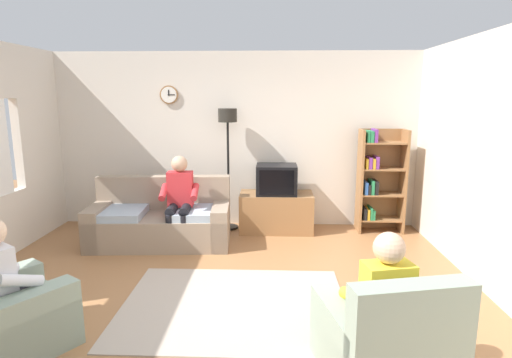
{
  "coord_description": "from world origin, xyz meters",
  "views": [
    {
      "loc": [
        0.56,
        -3.93,
        2.02
      ],
      "look_at": [
        0.37,
        1.02,
        1.05
      ],
      "focal_mm": 29.45,
      "sensor_mm": 36.0,
      "label": 1
    }
  ],
  "objects_px": {
    "tv": "(276,179)",
    "bookshelf": "(378,179)",
    "person_on_couch": "(179,197)",
    "person_in_right_armchair": "(380,297)",
    "tv_stand": "(276,212)",
    "armchair_near_bookshelf": "(383,344)",
    "armchair_near_window": "(1,319)",
    "floor_lamp": "(228,135)",
    "couch": "(161,221)",
    "person_in_left_armchair": "(8,278)"
  },
  "relations": [
    {
      "from": "bookshelf",
      "to": "armchair_near_window",
      "type": "distance_m",
      "value": 5.0
    },
    {
      "from": "tv_stand",
      "to": "armchair_near_bookshelf",
      "type": "distance_m",
      "value": 3.52
    },
    {
      "from": "tv_stand",
      "to": "bookshelf",
      "type": "relative_size",
      "value": 0.71
    },
    {
      "from": "couch",
      "to": "person_on_couch",
      "type": "height_order",
      "value": "person_on_couch"
    },
    {
      "from": "person_on_couch",
      "to": "person_in_left_armchair",
      "type": "distance_m",
      "value": 2.56
    },
    {
      "from": "couch",
      "to": "armchair_near_bookshelf",
      "type": "distance_m",
      "value": 3.68
    },
    {
      "from": "tv",
      "to": "person_in_left_armchair",
      "type": "bearing_deg",
      "value": -124.73
    },
    {
      "from": "tv_stand",
      "to": "armchair_near_bookshelf",
      "type": "height_order",
      "value": "armchair_near_bookshelf"
    },
    {
      "from": "tv_stand",
      "to": "armchair_near_bookshelf",
      "type": "xyz_separation_m",
      "value": [
        0.74,
        -3.44,
        -0.0
      ]
    },
    {
      "from": "bookshelf",
      "to": "floor_lamp",
      "type": "height_order",
      "value": "floor_lamp"
    },
    {
      "from": "floor_lamp",
      "to": "person_in_right_armchair",
      "type": "height_order",
      "value": "floor_lamp"
    },
    {
      "from": "tv",
      "to": "person_in_left_armchair",
      "type": "relative_size",
      "value": 0.54
    },
    {
      "from": "armchair_near_window",
      "to": "person_in_left_armchair",
      "type": "relative_size",
      "value": 1.05
    },
    {
      "from": "armchair_near_bookshelf",
      "to": "floor_lamp",
      "type": "bearing_deg",
      "value": 112.57
    },
    {
      "from": "armchair_near_window",
      "to": "tv",
      "type": "bearing_deg",
      "value": 55.28
    },
    {
      "from": "person_in_left_armchair",
      "to": "person_in_right_armchair",
      "type": "xyz_separation_m",
      "value": [
        2.88,
        -0.21,
        0.0
      ]
    },
    {
      "from": "tv_stand",
      "to": "floor_lamp",
      "type": "xyz_separation_m",
      "value": [
        -0.74,
        0.1,
        1.16
      ]
    },
    {
      "from": "floor_lamp",
      "to": "person_on_couch",
      "type": "bearing_deg",
      "value": -125.17
    },
    {
      "from": "armchair_near_window",
      "to": "person_in_left_armchair",
      "type": "bearing_deg",
      "value": 55.47
    },
    {
      "from": "person_in_right_armchair",
      "to": "tv",
      "type": "bearing_deg",
      "value": 102.15
    },
    {
      "from": "couch",
      "to": "person_on_couch",
      "type": "xyz_separation_m",
      "value": [
        0.3,
        -0.11,
        0.39
      ]
    },
    {
      "from": "tv_stand",
      "to": "person_on_couch",
      "type": "height_order",
      "value": "person_on_couch"
    },
    {
      "from": "tv",
      "to": "floor_lamp",
      "type": "distance_m",
      "value": 0.99
    },
    {
      "from": "floor_lamp",
      "to": "person_in_left_armchair",
      "type": "height_order",
      "value": "floor_lamp"
    },
    {
      "from": "tv",
      "to": "person_in_right_armchair",
      "type": "height_order",
      "value": "person_in_right_armchair"
    },
    {
      "from": "person_on_couch",
      "to": "person_in_right_armchair",
      "type": "bearing_deg",
      "value": -52.29
    },
    {
      "from": "couch",
      "to": "floor_lamp",
      "type": "height_order",
      "value": "floor_lamp"
    },
    {
      "from": "tv_stand",
      "to": "armchair_near_window",
      "type": "relative_size",
      "value": 0.93
    },
    {
      "from": "tv_stand",
      "to": "person_in_right_armchair",
      "type": "xyz_separation_m",
      "value": [
        0.72,
        -3.35,
        0.31
      ]
    },
    {
      "from": "person_in_left_armchair",
      "to": "person_in_right_armchair",
      "type": "relative_size",
      "value": 1.0
    },
    {
      "from": "armchair_near_bookshelf",
      "to": "tv",
      "type": "bearing_deg",
      "value": 102.15
    },
    {
      "from": "couch",
      "to": "floor_lamp",
      "type": "distance_m",
      "value": 1.6
    },
    {
      "from": "armchair_near_window",
      "to": "person_in_left_armchair",
      "type": "height_order",
      "value": "person_in_left_armchair"
    },
    {
      "from": "bookshelf",
      "to": "armchair_near_window",
      "type": "xyz_separation_m",
      "value": [
        -3.73,
        -3.29,
        -0.51
      ]
    },
    {
      "from": "bookshelf",
      "to": "person_on_couch",
      "type": "distance_m",
      "value": 2.95
    },
    {
      "from": "armchair_near_bookshelf",
      "to": "person_on_couch",
      "type": "distance_m",
      "value": 3.43
    },
    {
      "from": "couch",
      "to": "armchair_near_bookshelf",
      "type": "height_order",
      "value": "same"
    },
    {
      "from": "tv",
      "to": "armchair_near_window",
      "type": "height_order",
      "value": "tv"
    },
    {
      "from": "bookshelf",
      "to": "person_in_right_armchair",
      "type": "distance_m",
      "value": 3.53
    },
    {
      "from": "tv",
      "to": "floor_lamp",
      "type": "relative_size",
      "value": 0.32
    },
    {
      "from": "armchair_near_window",
      "to": "tv_stand",
      "type": "bearing_deg",
      "value": 55.48
    },
    {
      "from": "person_on_couch",
      "to": "couch",
      "type": "bearing_deg",
      "value": 159.72
    },
    {
      "from": "couch",
      "to": "person_in_left_armchair",
      "type": "height_order",
      "value": "person_in_left_armchair"
    },
    {
      "from": "couch",
      "to": "person_in_right_armchair",
      "type": "height_order",
      "value": "person_in_right_armchair"
    },
    {
      "from": "tv",
      "to": "person_in_left_armchair",
      "type": "xyz_separation_m",
      "value": [
        -2.16,
        -3.12,
        -0.2
      ]
    },
    {
      "from": "tv",
      "to": "person_in_right_armchair",
      "type": "relative_size",
      "value": 0.54
    },
    {
      "from": "tv_stand",
      "to": "person_in_left_armchair",
      "type": "xyz_separation_m",
      "value": [
        -2.16,
        -3.14,
        0.31
      ]
    },
    {
      "from": "armchair_near_window",
      "to": "person_on_couch",
      "type": "distance_m",
      "value": 2.68
    },
    {
      "from": "bookshelf",
      "to": "couch",
      "type": "bearing_deg",
      "value": -167.62
    },
    {
      "from": "tv",
      "to": "bookshelf",
      "type": "height_order",
      "value": "bookshelf"
    }
  ]
}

